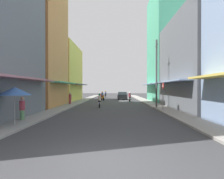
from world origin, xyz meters
TOP-DOWN VIEW (x-y plane):
  - ground_plane at (0.00, 23.04)m, footprint 118.96×118.96m
  - sidewalk_left at (-5.29, 23.04)m, footprint 1.69×62.07m
  - sidewalk_right at (5.29, 23.04)m, footprint 1.69×62.07m
  - building_left_mid at (-9.13, 17.56)m, footprint 7.05×8.14m
  - building_left_far at (-9.13, 27.80)m, footprint 7.05×11.12m
  - building_right_mid at (9.13, 14.74)m, footprint 7.05×12.35m
  - building_right_far at (9.13, 26.53)m, footprint 7.05×10.20m
  - motorbike_white at (2.57, 26.44)m, footprint 0.55×1.81m
  - motorbike_red at (-2.60, 36.40)m, footprint 0.78×1.73m
  - motorbike_silver at (-1.46, 16.81)m, footprint 0.55×1.81m
  - motorbike_black at (-1.97, 39.83)m, footprint 0.55×1.81m
  - motorbike_orange at (-1.98, 29.73)m, footprint 0.77×1.73m
  - parked_car at (1.70, 33.32)m, footprint 2.09×4.23m
  - pedestrian_midway at (-5.54, 20.10)m, footprint 0.34×0.34m
  - pedestrian_crossing at (-5.69, 7.11)m, footprint 0.34×0.34m
  - vendor_umbrella at (-5.22, 5.22)m, footprint 1.82×1.82m
  - utility_pole at (4.70, 15.72)m, footprint 0.20×1.20m
  - street_sign_no_entry at (4.60, 12.36)m, footprint 0.07×0.60m

SIDE VIEW (x-z plane):
  - ground_plane at x=0.00m, z-range 0.00..0.00m
  - sidewalk_left at x=-5.29m, z-range 0.00..0.12m
  - sidewalk_right at x=5.29m, z-range 0.00..0.12m
  - motorbike_red at x=-2.60m, z-range 0.02..0.99m
  - motorbike_white at x=2.57m, z-range -0.09..1.49m
  - motorbike_silver at x=-1.46m, z-range -0.09..1.49m
  - motorbike_black at x=-1.97m, z-range -0.09..1.49m
  - motorbike_orange at x=-1.98m, z-range -0.09..1.49m
  - parked_car at x=1.70m, z-range 0.01..1.46m
  - pedestrian_crossing at x=-5.69m, z-range 0.00..1.60m
  - pedestrian_midway at x=-5.54m, z-range 0.00..1.62m
  - street_sign_no_entry at x=4.60m, z-range 0.39..3.04m
  - vendor_umbrella at x=-5.22m, z-range 0.88..3.10m
  - utility_pole at x=4.70m, z-range 0.08..7.39m
  - building_left_far at x=-9.13m, z-range 0.00..9.24m
  - building_right_mid at x=9.13m, z-range 0.00..9.38m
  - building_left_mid at x=-9.13m, z-range -0.01..16.86m
  - building_right_far at x=9.13m, z-range -0.01..17.34m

